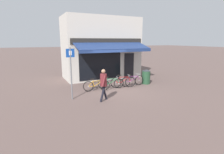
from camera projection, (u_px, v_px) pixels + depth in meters
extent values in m
plane|color=brown|center=(118.00, 90.00, 11.32)|extent=(160.00, 160.00, 0.00)
cube|color=beige|center=(101.00, 48.00, 14.88)|extent=(6.25, 3.00, 5.02)
cube|color=black|center=(101.00, 65.00, 13.51)|extent=(3.44, 0.04, 2.20)
cube|color=black|center=(129.00, 66.00, 14.64)|extent=(0.90, 0.04, 2.10)
cube|color=#282623|center=(109.00, 41.00, 13.42)|extent=(5.93, 0.06, 0.44)
cube|color=navy|center=(113.00, 46.00, 12.80)|extent=(5.62, 1.61, 0.50)
cube|color=navy|center=(118.00, 51.00, 12.16)|extent=(5.62, 0.03, 0.20)
cylinder|color=#47494F|center=(115.00, 80.00, 11.78)|extent=(3.28, 0.04, 0.04)
cylinder|color=#47494F|center=(93.00, 86.00, 11.16)|extent=(0.04, 0.04, 0.55)
cylinder|color=#47494F|center=(135.00, 81.00, 12.52)|extent=(0.04, 0.04, 0.55)
torus|color=black|center=(105.00, 85.00, 11.14)|extent=(0.66, 0.23, 0.65)
cylinder|color=#9E9EA3|center=(105.00, 85.00, 11.14)|extent=(0.08, 0.08, 0.07)
torus|color=black|center=(88.00, 86.00, 10.91)|extent=(0.66, 0.23, 0.65)
cylinder|color=#9E9EA3|center=(88.00, 86.00, 10.91)|extent=(0.08, 0.08, 0.07)
cylinder|color=orange|center=(98.00, 84.00, 11.03)|extent=(0.57, 0.14, 0.35)
cylinder|color=orange|center=(98.00, 81.00, 11.00)|extent=(0.63, 0.17, 0.05)
cylinder|color=orange|center=(93.00, 84.00, 10.96)|extent=(0.12, 0.09, 0.34)
cylinder|color=orange|center=(91.00, 86.00, 10.95)|extent=(0.36, 0.11, 0.05)
cylinder|color=orange|center=(91.00, 84.00, 10.91)|extent=(0.31, 0.08, 0.34)
cylinder|color=orange|center=(104.00, 83.00, 11.10)|extent=(0.15, 0.09, 0.32)
cylinder|color=#9E9EA3|center=(92.00, 80.00, 10.91)|extent=(0.06, 0.04, 0.11)
cube|color=black|center=(92.00, 79.00, 10.90)|extent=(0.26, 0.15, 0.06)
cylinder|color=#9E9EA3|center=(103.00, 80.00, 11.06)|extent=(0.03, 0.04, 0.14)
cylinder|color=#9E9EA3|center=(103.00, 79.00, 11.05)|extent=(0.14, 0.51, 0.06)
torus|color=black|center=(119.00, 83.00, 11.66)|extent=(0.64, 0.29, 0.66)
cylinder|color=#9E9EA3|center=(119.00, 83.00, 11.66)|extent=(0.09, 0.08, 0.07)
torus|color=black|center=(103.00, 84.00, 11.55)|extent=(0.64, 0.29, 0.66)
cylinder|color=#9E9EA3|center=(103.00, 84.00, 11.55)|extent=(0.09, 0.08, 0.07)
cylinder|color=#23703D|center=(113.00, 81.00, 11.60)|extent=(0.58, 0.22, 0.35)
cylinder|color=#23703D|center=(112.00, 79.00, 11.57)|extent=(0.63, 0.26, 0.05)
cylinder|color=#23703D|center=(108.00, 81.00, 11.56)|extent=(0.12, 0.09, 0.35)
cylinder|color=#23703D|center=(106.00, 84.00, 11.57)|extent=(0.37, 0.16, 0.05)
cylinder|color=#23703D|center=(105.00, 81.00, 11.54)|extent=(0.32, 0.13, 0.34)
cylinder|color=#23703D|center=(118.00, 81.00, 11.63)|extent=(0.15, 0.10, 0.32)
cylinder|color=#9E9EA3|center=(107.00, 78.00, 11.52)|extent=(0.06, 0.05, 0.11)
cube|color=black|center=(107.00, 77.00, 11.51)|extent=(0.26, 0.18, 0.05)
cylinder|color=#9E9EA3|center=(117.00, 78.00, 11.59)|extent=(0.04, 0.04, 0.14)
cylinder|color=#9E9EA3|center=(117.00, 77.00, 11.58)|extent=(0.20, 0.50, 0.05)
torus|color=black|center=(130.00, 82.00, 11.93)|extent=(0.73, 0.25, 0.73)
cylinder|color=#9E9EA3|center=(130.00, 82.00, 11.93)|extent=(0.08, 0.08, 0.07)
torus|color=black|center=(116.00, 83.00, 11.72)|extent=(0.73, 0.25, 0.73)
cylinder|color=#9E9EA3|center=(116.00, 83.00, 11.72)|extent=(0.08, 0.08, 0.07)
cylinder|color=#B21E1E|center=(125.00, 80.00, 11.83)|extent=(0.56, 0.15, 0.39)
cylinder|color=#B21E1E|center=(124.00, 77.00, 11.79)|extent=(0.61, 0.18, 0.05)
cylinder|color=#B21E1E|center=(120.00, 80.00, 11.76)|extent=(0.11, 0.08, 0.38)
cylinder|color=#B21E1E|center=(118.00, 83.00, 11.76)|extent=(0.35, 0.12, 0.05)
cylinder|color=#B21E1E|center=(118.00, 80.00, 11.72)|extent=(0.31, 0.09, 0.38)
cylinder|color=#B21E1E|center=(130.00, 79.00, 11.89)|extent=(0.15, 0.09, 0.35)
cylinder|color=#9E9EA3|center=(120.00, 76.00, 11.71)|extent=(0.06, 0.04, 0.11)
cube|color=black|center=(119.00, 75.00, 11.70)|extent=(0.26, 0.16, 0.05)
cylinder|color=#9E9EA3|center=(129.00, 76.00, 11.84)|extent=(0.03, 0.04, 0.14)
cylinder|color=#9E9EA3|center=(129.00, 75.00, 11.83)|extent=(0.15, 0.51, 0.05)
torus|color=black|center=(139.00, 80.00, 12.46)|extent=(0.70, 0.07, 0.70)
cylinder|color=#9E9EA3|center=(139.00, 80.00, 12.46)|extent=(0.07, 0.06, 0.07)
torus|color=black|center=(126.00, 82.00, 11.98)|extent=(0.70, 0.07, 0.70)
cylinder|color=#9E9EA3|center=(126.00, 82.00, 11.98)|extent=(0.07, 0.06, 0.07)
cylinder|color=#892D7A|center=(134.00, 79.00, 12.24)|extent=(0.61, 0.04, 0.37)
cylinder|color=#892D7A|center=(134.00, 76.00, 12.18)|extent=(0.67, 0.04, 0.05)
cylinder|color=#892D7A|center=(130.00, 79.00, 12.09)|extent=(0.12, 0.05, 0.37)
cylinder|color=#892D7A|center=(128.00, 82.00, 12.07)|extent=(0.38, 0.04, 0.05)
cylinder|color=#892D7A|center=(128.00, 79.00, 12.01)|extent=(0.33, 0.04, 0.37)
cylinder|color=#892D7A|center=(139.00, 78.00, 12.39)|extent=(0.16, 0.05, 0.34)
cylinder|color=#9E9EA3|center=(130.00, 76.00, 12.01)|extent=(0.06, 0.03, 0.11)
cube|color=black|center=(130.00, 75.00, 11.99)|extent=(0.24, 0.10, 0.05)
cylinder|color=#9E9EA3|center=(138.00, 75.00, 12.31)|extent=(0.03, 0.03, 0.14)
cylinder|color=#9E9EA3|center=(138.00, 74.00, 12.30)|extent=(0.03, 0.52, 0.04)
cylinder|color=black|center=(105.00, 92.00, 9.36)|extent=(0.35, 0.15, 0.84)
cylinder|color=black|center=(103.00, 94.00, 9.07)|extent=(0.35, 0.15, 0.84)
cylinder|color=maroon|center=(103.00, 80.00, 9.07)|extent=(0.39, 0.39, 0.64)
sphere|color=#A87A5B|center=(103.00, 71.00, 8.97)|extent=(0.21, 0.21, 0.21)
cylinder|color=maroon|center=(104.00, 81.00, 8.85)|extent=(0.29, 0.19, 0.57)
cylinder|color=maroon|center=(103.00, 79.00, 9.28)|extent=(0.29, 0.19, 0.57)
cylinder|color=#23472D|center=(146.00, 77.00, 12.84)|extent=(0.60, 0.60, 0.96)
cone|color=#33353A|center=(146.00, 70.00, 12.73)|extent=(0.62, 0.62, 0.12)
cylinder|color=slate|center=(71.00, 74.00, 9.25)|extent=(0.07, 0.07, 2.78)
cube|color=#14429E|center=(70.00, 53.00, 9.01)|extent=(0.44, 0.02, 0.44)
cube|color=white|center=(70.00, 53.00, 9.00)|extent=(0.14, 0.01, 0.22)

